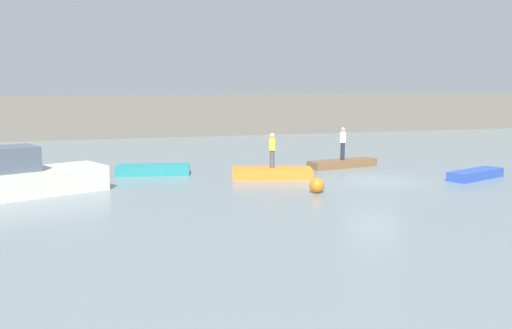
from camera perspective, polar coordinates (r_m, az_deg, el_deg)
The scene contains 10 objects.
ground_plane at distance 26.70m, azimuth 11.64°, elevation -1.59°, with size 120.00×120.00×0.00m, color slate.
embankment_wall at distance 48.60m, azimuth -1.44°, elevation 4.95°, with size 80.00×1.20×3.39m, color #666056.
motorboat at distance 24.53m, azimuth -21.53°, elevation -1.22°, with size 5.96×4.17×1.99m.
rowboat_teal at distance 28.34m, azimuth -10.13°, elevation -0.50°, with size 3.48×1.28×0.48m, color teal.
rowboat_orange at distance 26.80m, azimuth 1.60°, elevation -0.86°, with size 3.67×1.26×0.48m, color orange.
rowboat_brown at distance 30.61m, azimuth 8.54°, elevation 0.10°, with size 3.84×1.00×0.40m, color brown.
rowboat_blue at distance 28.56m, azimuth 20.90°, elevation -0.91°, with size 3.32×0.95×0.41m, color #2B4CAD.
person_white_shirt at distance 30.47m, azimuth 8.59°, elevation 2.24°, with size 0.32×0.32×1.71m.
person_yellow_shirt at distance 26.65m, azimuth 1.61°, elevation 1.59°, with size 0.32×0.32×1.63m.
mooring_buoy at distance 23.43m, azimuth 6.04°, elevation -2.07°, with size 0.61×0.61×0.61m, color orange.
Camera 1 is at (-12.35, -23.24, 4.47)m, focal length 40.42 mm.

